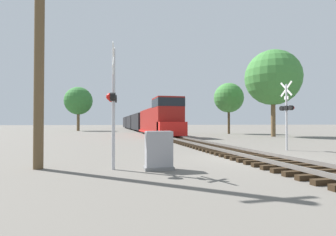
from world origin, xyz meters
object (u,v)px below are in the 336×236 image
Objects in this scene: utility_pole at (39,42)px; crossing_signal_near at (113,100)px; freight_train at (138,122)px; tree_mid_background at (229,98)px; tree_deep_background at (78,101)px; tree_far_right at (273,78)px; crossing_signal_far at (287,110)px; relay_cabinet at (159,151)px.

crossing_signal_near is at bearing -15.54° from utility_pole.
freight_train is 8.37× the size of tree_mid_background.
crossing_signal_near is at bearing -123.38° from tree_mid_background.
tree_deep_background is (-6.16, 48.34, 3.79)m from crossing_signal_near.
tree_far_right is at bearing -49.08° from tree_deep_background.
crossing_signal_far is 24.34m from tree_mid_background.
tree_far_right is at bearing 138.92° from crossing_signal_near.
utility_pole is (-9.15, -47.05, 2.80)m from freight_train.
crossing_signal_far is at bearing -122.35° from tree_far_right.
crossing_signal_far is 0.40× the size of tree_far_right.
relay_cabinet is 0.15× the size of tree_deep_background.
utility_pole is (-13.27, -3.63, 2.22)m from crossing_signal_far.
crossing_signal_near reaches higher than relay_cabinet.
freight_train is at bearing 119.38° from tree_mid_background.
crossing_signal_far is at bearing 15.29° from utility_pole.
tree_mid_background reaches higher than crossing_signal_near.
utility_pole is 0.99× the size of tree_deep_background.
crossing_signal_far is 10.35m from relay_cabinet.
crossing_signal_near is 48.88m from tree_deep_background.
crossing_signal_far is at bearing -84.59° from freight_train.
tree_far_right is at bearing 46.58° from relay_cabinet.
crossing_signal_far is 47.23m from tree_deep_background.
crossing_signal_far is at bearing -107.86° from tree_mid_background.
utility_pole is (-4.27, 1.18, 4.01)m from relay_cabinet.
tree_mid_background is at bearing 152.09° from crossing_signal_near.
tree_deep_background is (-16.77, 43.98, 3.84)m from crossing_signal_far.
freight_train is 14.38× the size of crossing_signal_near.
tree_far_right reaches higher than utility_pole.
relay_cabinet is (-4.89, -48.23, -1.21)m from freight_train.
freight_train is 6.16× the size of tree_far_right.
tree_far_right is (22.28, 17.86, 2.55)m from utility_pole.
relay_cabinet is 49.72m from tree_deep_background.
utility_pole reaches higher than tree_mid_background.
tree_mid_background reaches higher than relay_cabinet.
tree_far_right reaches higher than tree_mid_background.
relay_cabinet is at bearing -80.94° from tree_deep_background.
tree_deep_background is at bearing 12.82° from crossing_signal_far.
tree_deep_background is at bearing -167.27° from crossing_signal_near.
utility_pole is at bearing 97.23° from crossing_signal_far.
freight_train is 23.75m from tree_mid_background.
freight_train is 48.02m from utility_pole.
crossing_signal_near is 0.49× the size of tree_deep_background.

